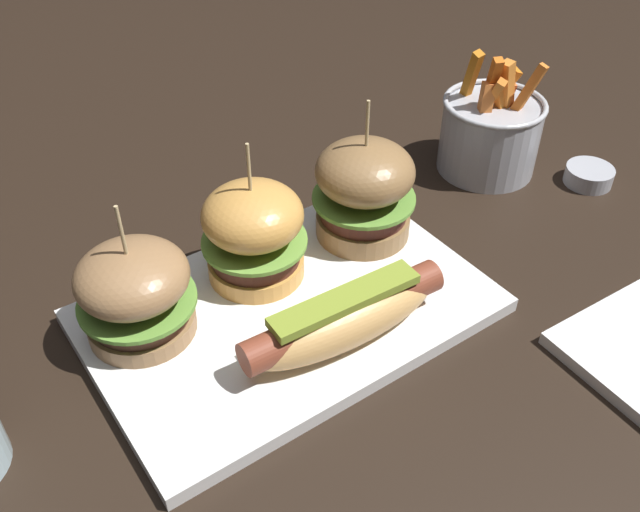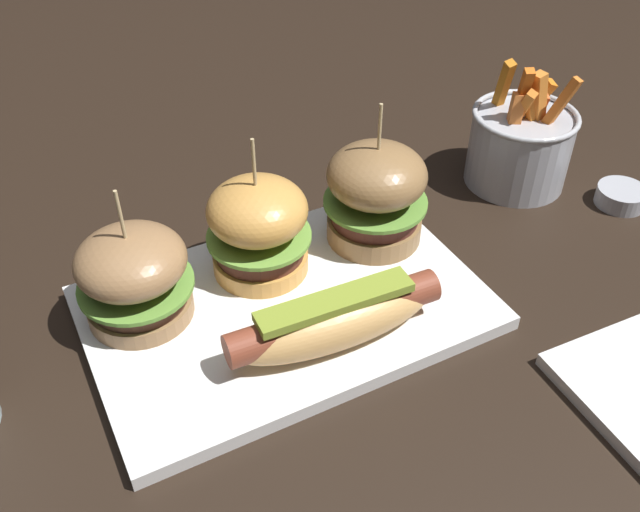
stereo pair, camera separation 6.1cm
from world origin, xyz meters
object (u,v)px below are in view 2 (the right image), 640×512
object	(u,v)px
slider_left	(134,276)
slider_right	(376,194)
fries_bucket	(520,145)
platter_main	(286,308)
hot_dog	(335,320)
slider_center	(263,226)
sauce_ramekin	(621,196)

from	to	relation	value
slider_left	slider_right	distance (m)	0.24
fries_bucket	slider_right	bearing A→B (deg)	-171.76
platter_main	hot_dog	bearing A→B (deg)	-75.30
hot_dog	slider_left	world-z (taller)	slider_left
slider_center	hot_dog	bearing A→B (deg)	-84.45
slider_left	slider_center	size ratio (longest dim) A/B	0.93
platter_main	slider_left	xyz separation A→B (m)	(-0.12, 0.05, 0.05)
platter_main	sauce_ramekin	bearing A→B (deg)	-2.14
slider_left	sauce_ramekin	distance (m)	0.52
hot_dog	sauce_ramekin	distance (m)	0.38
fries_bucket	platter_main	bearing A→B (deg)	-166.85
hot_dog	slider_left	bearing A→B (deg)	141.03
hot_dog	slider_right	world-z (taller)	slider_right
slider_left	fries_bucket	size ratio (longest dim) A/B	0.91
platter_main	sauce_ramekin	size ratio (longest dim) A/B	6.48
platter_main	slider_left	world-z (taller)	slider_left
slider_right	fries_bucket	xyz separation A→B (m)	(0.20, 0.03, -0.02)
fries_bucket	sauce_ramekin	distance (m)	0.12
slider_left	slider_center	bearing A→B (deg)	3.39
slider_center	slider_right	distance (m)	0.11
slider_left	sauce_ramekin	bearing A→B (deg)	-6.81
platter_main	fries_bucket	size ratio (longest dim) A/B	2.43
slider_center	slider_left	bearing A→B (deg)	-176.61
hot_dog	fries_bucket	distance (m)	0.34
fries_bucket	slider_left	bearing A→B (deg)	-176.23
sauce_ramekin	slider_right	bearing A→B (deg)	167.65
slider_right	slider_left	bearing A→B (deg)	179.85
slider_left	fries_bucket	bearing A→B (deg)	3.77
sauce_ramekin	slider_left	bearing A→B (deg)	173.19
slider_left	sauce_ramekin	world-z (taller)	slider_left
slider_left	hot_dog	bearing A→B (deg)	-38.97
slider_center	sauce_ramekin	distance (m)	0.40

